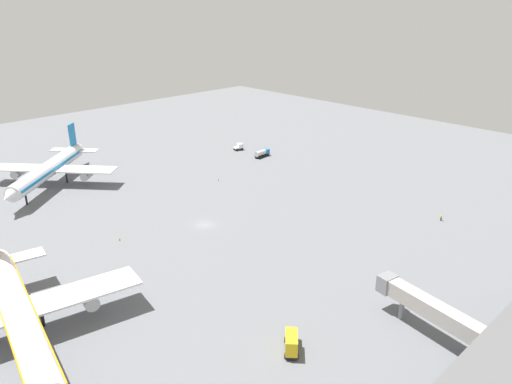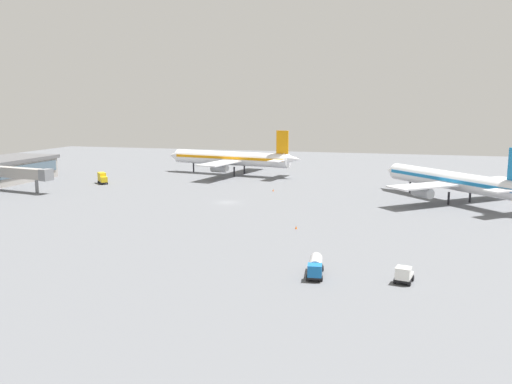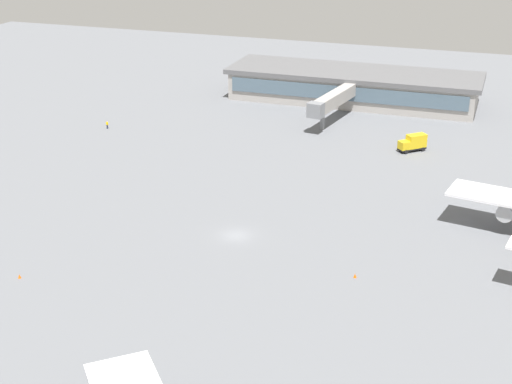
{
  "view_description": "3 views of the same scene",
  "coord_description": "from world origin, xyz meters",
  "px_view_note": "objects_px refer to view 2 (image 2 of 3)",
  "views": [
    {
      "loc": [
        -68.53,
        -88.81,
        52.61
      ],
      "look_at": [
        17.08,
        -0.73,
        4.16
      ],
      "focal_mm": 34.98,
      "sensor_mm": 36.0,
      "label": 1
    },
    {
      "loc": [
        118.91,
        39.98,
        23.52
      ],
      "look_at": [
        -2.13,
        6.72,
        2.55
      ],
      "focal_mm": 36.54,
      "sensor_mm": 36.0,
      "label": 2
    },
    {
      "loc": [
        -35.34,
        93.55,
        48.84
      ],
      "look_at": [
        -2.61,
        -1.5,
        6.76
      ],
      "focal_mm": 52.28,
      "sensor_mm": 36.0,
      "label": 3
    }
  ],
  "objects_px": {
    "airplane_at_gate": "(452,181)",
    "fuel_truck": "(315,266)",
    "safety_cone_mid_apron": "(273,190)",
    "catering_truck": "(102,178)",
    "airplane_taxiing": "(232,158)",
    "baggage_tug": "(404,275)",
    "safety_cone_near_gate": "(296,227)"
  },
  "relations": [
    {
      "from": "airplane_at_gate",
      "to": "fuel_truck",
      "type": "height_order",
      "value": "airplane_at_gate"
    },
    {
      "from": "airplane_at_gate",
      "to": "safety_cone_mid_apron",
      "type": "relative_size",
      "value": 65.12
    },
    {
      "from": "fuel_truck",
      "to": "catering_truck",
      "type": "bearing_deg",
      "value": -138.74
    },
    {
      "from": "airplane_taxiing",
      "to": "baggage_tug",
      "type": "distance_m",
      "value": 113.61
    },
    {
      "from": "fuel_truck",
      "to": "catering_truck",
      "type": "xyz_separation_m",
      "value": [
        -68.96,
        -75.94,
        0.31
      ]
    },
    {
      "from": "baggage_tug",
      "to": "fuel_truck",
      "type": "height_order",
      "value": "fuel_truck"
    },
    {
      "from": "airplane_at_gate",
      "to": "fuel_truck",
      "type": "xyz_separation_m",
      "value": [
        64.91,
        -23.41,
        -3.89
      ]
    },
    {
      "from": "airplane_taxiing",
      "to": "fuel_truck",
      "type": "height_order",
      "value": "airplane_taxiing"
    },
    {
      "from": "airplane_taxiing",
      "to": "fuel_truck",
      "type": "bearing_deg",
      "value": 124.35
    },
    {
      "from": "fuel_truck",
      "to": "safety_cone_near_gate",
      "type": "distance_m",
      "value": 27.82
    },
    {
      "from": "airplane_taxiing",
      "to": "safety_cone_mid_apron",
      "type": "xyz_separation_m",
      "value": [
        29.91,
        21.67,
        -5.32
      ]
    },
    {
      "from": "safety_cone_near_gate",
      "to": "catering_truck",
      "type": "bearing_deg",
      "value": -121.88
    },
    {
      "from": "safety_cone_near_gate",
      "to": "safety_cone_mid_apron",
      "type": "height_order",
      "value": "same"
    },
    {
      "from": "baggage_tug",
      "to": "catering_truck",
      "type": "distance_m",
      "value": 111.61
    },
    {
      "from": "baggage_tug",
      "to": "fuel_truck",
      "type": "relative_size",
      "value": 0.54
    },
    {
      "from": "baggage_tug",
      "to": "catering_truck",
      "type": "bearing_deg",
      "value": -116.91
    },
    {
      "from": "safety_cone_near_gate",
      "to": "fuel_truck",
      "type": "bearing_deg",
      "value": 16.53
    },
    {
      "from": "catering_truck",
      "to": "safety_cone_near_gate",
      "type": "height_order",
      "value": "catering_truck"
    },
    {
      "from": "baggage_tug",
      "to": "safety_cone_mid_apron",
      "type": "relative_size",
      "value": 5.85
    },
    {
      "from": "airplane_taxiing",
      "to": "airplane_at_gate",
      "type": "bearing_deg",
      "value": 163.63
    },
    {
      "from": "airplane_taxiing",
      "to": "safety_cone_near_gate",
      "type": "xyz_separation_m",
      "value": [
        72.11,
        36.34,
        -5.32
      ]
    },
    {
      "from": "airplane_at_gate",
      "to": "airplane_taxiing",
      "type": "height_order",
      "value": "airplane_taxiing"
    },
    {
      "from": "airplane_at_gate",
      "to": "safety_cone_mid_apron",
      "type": "distance_m",
      "value": 46.43
    },
    {
      "from": "airplane_at_gate",
      "to": "fuel_truck",
      "type": "relative_size",
      "value": 6.03
    },
    {
      "from": "fuel_truck",
      "to": "safety_cone_mid_apron",
      "type": "xyz_separation_m",
      "value": [
        -68.85,
        -22.58,
        -1.09
      ]
    },
    {
      "from": "fuel_truck",
      "to": "catering_truck",
      "type": "distance_m",
      "value": 102.58
    },
    {
      "from": "fuel_truck",
      "to": "safety_cone_mid_apron",
      "type": "distance_m",
      "value": 72.47
    },
    {
      "from": "baggage_tug",
      "to": "fuel_truck",
      "type": "bearing_deg",
      "value": -78.41
    },
    {
      "from": "catering_truck",
      "to": "safety_cone_near_gate",
      "type": "xyz_separation_m",
      "value": [
        42.31,
        68.03,
        -1.4
      ]
    },
    {
      "from": "baggage_tug",
      "to": "safety_cone_near_gate",
      "type": "distance_m",
      "value": 33.14
    },
    {
      "from": "baggage_tug",
      "to": "fuel_truck",
      "type": "xyz_separation_m",
      "value": [
        0.08,
        -11.88,
        0.23
      ]
    },
    {
      "from": "airplane_at_gate",
      "to": "safety_cone_near_gate",
      "type": "relative_size",
      "value": 65.12
    }
  ]
}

